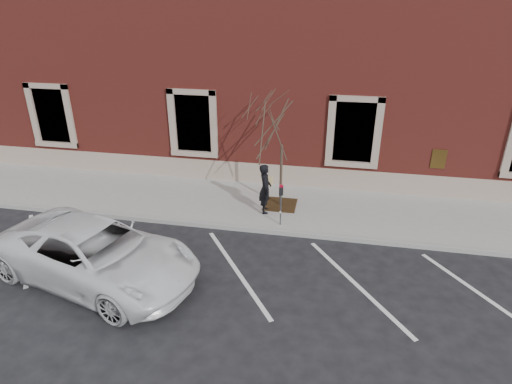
% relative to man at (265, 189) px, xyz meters
% --- Properties ---
extents(ground, '(120.00, 120.00, 0.00)m').
position_rel_man_xyz_m(ground, '(-0.21, -1.13, -1.00)').
color(ground, '#28282B').
rests_on(ground, ground).
extents(sidewalk_near, '(40.00, 3.50, 0.15)m').
position_rel_man_xyz_m(sidewalk_near, '(-0.21, 0.62, -0.93)').
color(sidewalk_near, '#ABAAA0').
rests_on(sidewalk_near, ground).
extents(curb_near, '(40.00, 0.12, 0.15)m').
position_rel_man_xyz_m(curb_near, '(-0.21, -1.18, -0.93)').
color(curb_near, '#9E9E99').
rests_on(curb_near, ground).
extents(parking_stripes, '(28.00, 4.40, 0.01)m').
position_rel_man_xyz_m(parking_stripes, '(-0.21, -3.33, -1.00)').
color(parking_stripes, silver).
rests_on(parking_stripes, ground).
extents(building_civic, '(40.00, 8.62, 8.00)m').
position_rel_man_xyz_m(building_civic, '(-0.21, 6.61, 2.99)').
color(building_civic, maroon).
rests_on(building_civic, ground).
extents(man, '(0.52, 0.69, 1.71)m').
position_rel_man_xyz_m(man, '(0.00, 0.00, 0.00)').
color(man, black).
rests_on(man, sidewalk_near).
extents(parking_meter, '(0.13, 0.10, 1.38)m').
position_rel_man_xyz_m(parking_meter, '(0.64, -0.81, 0.11)').
color(parking_meter, '#595B60').
rests_on(parking_meter, sidewalk_near).
extents(tree_grate, '(1.11, 1.11, 0.03)m').
position_rel_man_xyz_m(tree_grate, '(0.44, 0.58, -0.84)').
color(tree_grate, '#3B2612').
rests_on(tree_grate, sidewalk_near).
extents(sapling, '(2.42, 2.42, 4.03)m').
position_rel_man_xyz_m(sapling, '(0.44, 0.58, 1.96)').
color(sapling, '#3F2F26').
rests_on(sapling, sidewalk_near).
extents(white_truck, '(6.07, 3.94, 1.55)m').
position_rel_man_xyz_m(white_truck, '(-3.70, -4.35, -0.23)').
color(white_truck, white).
rests_on(white_truck, ground).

